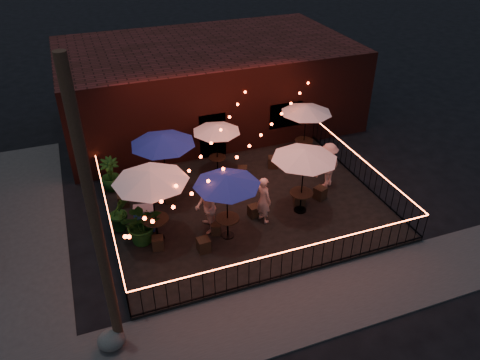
% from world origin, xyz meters
% --- Properties ---
extents(ground, '(110.00, 110.00, 0.00)m').
position_xyz_m(ground, '(0.00, 0.00, 0.00)').
color(ground, black).
rests_on(ground, ground).
extents(patio, '(10.00, 8.00, 0.15)m').
position_xyz_m(patio, '(0.00, 2.00, 0.07)').
color(patio, black).
rests_on(patio, ground).
extents(sidewalk, '(18.00, 2.50, 0.05)m').
position_xyz_m(sidewalk, '(0.00, -3.25, 0.03)').
color(sidewalk, '#3B3836').
rests_on(sidewalk, ground).
extents(brick_building, '(14.00, 8.00, 4.00)m').
position_xyz_m(brick_building, '(1.00, 9.99, 2.00)').
color(brick_building, '#36130E').
rests_on(brick_building, ground).
extents(utility_pole, '(0.26, 0.26, 8.00)m').
position_xyz_m(utility_pole, '(-5.40, -2.60, 4.00)').
color(utility_pole, '#382617').
rests_on(utility_pole, ground).
extents(fence_front, '(10.00, 0.04, 1.04)m').
position_xyz_m(fence_front, '(0.00, -2.00, 0.66)').
color(fence_front, black).
rests_on(fence_front, patio).
extents(fence_left, '(0.04, 8.00, 1.04)m').
position_xyz_m(fence_left, '(-5.00, 2.00, 0.66)').
color(fence_left, black).
rests_on(fence_left, patio).
extents(fence_right, '(0.04, 8.00, 1.04)m').
position_xyz_m(fence_right, '(5.00, 2.00, 0.66)').
color(fence_right, black).
rests_on(fence_right, patio).
extents(festoon_lights, '(10.02, 8.72, 1.32)m').
position_xyz_m(festoon_lights, '(-1.01, 1.70, 2.52)').
color(festoon_lights, red).
rests_on(festoon_lights, ground).
extents(cafe_table_0, '(2.87, 2.87, 2.74)m').
position_xyz_m(cafe_table_0, '(-3.55, 1.21, 2.65)').
color(cafe_table_0, black).
rests_on(cafe_table_0, patio).
extents(cafe_table_1, '(2.99, 2.99, 2.69)m').
position_xyz_m(cafe_table_1, '(-2.63, 3.64, 2.60)').
color(cafe_table_1, black).
rests_on(cafe_table_1, patio).
extents(cafe_table_2, '(2.65, 2.65, 2.47)m').
position_xyz_m(cafe_table_2, '(-1.23, 0.51, 2.41)').
color(cafe_table_2, black).
rests_on(cafe_table_2, patio).
extents(cafe_table_3, '(2.26, 2.26, 2.19)m').
position_xyz_m(cafe_table_3, '(-0.22, 4.73, 2.15)').
color(cafe_table_3, black).
rests_on(cafe_table_3, patio).
extents(cafe_table_4, '(2.84, 2.84, 2.61)m').
position_xyz_m(cafe_table_4, '(1.79, 0.96, 2.53)').
color(cafe_table_4, black).
rests_on(cafe_table_4, patio).
extents(cafe_table_5, '(2.32, 2.32, 2.44)m').
position_xyz_m(cafe_table_5, '(3.80, 4.69, 2.37)').
color(cafe_table_5, black).
rests_on(cafe_table_5, patio).
extents(bistro_chair_0, '(0.45, 0.45, 0.45)m').
position_xyz_m(bistro_chair_0, '(-3.64, 0.70, 0.38)').
color(bistro_chair_0, black).
rests_on(bistro_chair_0, patio).
extents(bistro_chair_1, '(0.43, 0.43, 0.48)m').
position_xyz_m(bistro_chair_1, '(-2.24, 0.05, 0.39)').
color(bistro_chair_1, black).
rests_on(bistro_chair_1, patio).
extents(bistro_chair_2, '(0.42, 0.42, 0.47)m').
position_xyz_m(bistro_chair_2, '(-4.36, 3.58, 0.39)').
color(bistro_chair_2, black).
rests_on(bistro_chair_2, patio).
extents(bistro_chair_3, '(0.40, 0.40, 0.46)m').
position_xyz_m(bistro_chair_3, '(-2.63, 3.26, 0.38)').
color(bistro_chair_3, black).
rests_on(bistro_chair_3, patio).
extents(bistro_chair_4, '(0.43, 0.43, 0.40)m').
position_xyz_m(bistro_chair_4, '(-1.58, 0.77, 0.35)').
color(bistro_chair_4, black).
rests_on(bistro_chair_4, patio).
extents(bistro_chair_5, '(0.42, 0.42, 0.45)m').
position_xyz_m(bistro_chair_5, '(0.04, 1.24, 0.38)').
color(bistro_chair_5, black).
rests_on(bistro_chair_5, patio).
extents(bistro_chair_6, '(0.54, 0.54, 0.51)m').
position_xyz_m(bistro_chair_6, '(-0.26, 3.78, 0.40)').
color(bistro_chair_6, black).
rests_on(bistro_chair_6, patio).
extents(bistro_chair_7, '(0.50, 0.50, 0.46)m').
position_xyz_m(bistro_chair_7, '(0.61, 3.95, 0.38)').
color(bistro_chair_7, black).
rests_on(bistro_chair_7, patio).
extents(bistro_chair_8, '(0.53, 0.53, 0.50)m').
position_xyz_m(bistro_chair_8, '(1.96, 1.38, 0.40)').
color(bistro_chair_8, black).
rests_on(bistro_chair_8, patio).
extents(bistro_chair_9, '(0.53, 0.53, 0.48)m').
position_xyz_m(bistro_chair_9, '(2.87, 1.42, 0.39)').
color(bistro_chair_9, black).
rests_on(bistro_chair_9, patio).
extents(bistro_chair_10, '(0.53, 0.53, 0.49)m').
position_xyz_m(bistro_chair_10, '(2.12, 4.23, 0.39)').
color(bistro_chair_10, black).
rests_on(bistro_chair_10, patio).
extents(bistro_chair_11, '(0.47, 0.47, 0.47)m').
position_xyz_m(bistro_chair_11, '(4.31, 3.86, 0.38)').
color(bistro_chair_11, black).
rests_on(bistro_chair_11, patio).
extents(patron_a, '(0.62, 0.76, 1.81)m').
position_xyz_m(patron_a, '(0.26, 0.90, 1.06)').
color(patron_a, '#CFA28A').
rests_on(patron_a, patio).
extents(patron_b, '(0.86, 1.03, 1.92)m').
position_xyz_m(patron_b, '(-1.82, 1.07, 1.11)').
color(patron_b, tan).
rests_on(patron_b, patio).
extents(patron_c, '(1.38, 1.08, 1.88)m').
position_xyz_m(patron_c, '(3.56, 2.16, 1.09)').
color(patron_c, tan).
rests_on(patron_c, patio).
extents(potted_shrub_a, '(1.44, 1.28, 1.51)m').
position_xyz_m(potted_shrub_a, '(-4.01, 1.25, 0.90)').
color(potted_shrub_a, '#19380E').
rests_on(potted_shrub_a, patio).
extents(potted_shrub_b, '(0.89, 0.76, 1.45)m').
position_xyz_m(potted_shrub_b, '(-4.60, 2.20, 0.88)').
color(potted_shrub_b, '#0D360A').
rests_on(potted_shrub_b, patio).
extents(potted_shrub_c, '(0.84, 0.84, 1.38)m').
position_xyz_m(potted_shrub_c, '(-4.60, 4.89, 0.84)').
color(potted_shrub_c, '#153711').
rests_on(potted_shrub_c, patio).
extents(cooler, '(0.79, 0.63, 0.92)m').
position_xyz_m(cooler, '(-3.84, 1.88, 0.62)').
color(cooler, '#1F3BA8').
rests_on(cooler, patio).
extents(boulder, '(0.99, 0.91, 0.64)m').
position_xyz_m(boulder, '(-5.61, -2.70, 0.32)').
color(boulder, '#4D4C48').
rests_on(boulder, ground).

